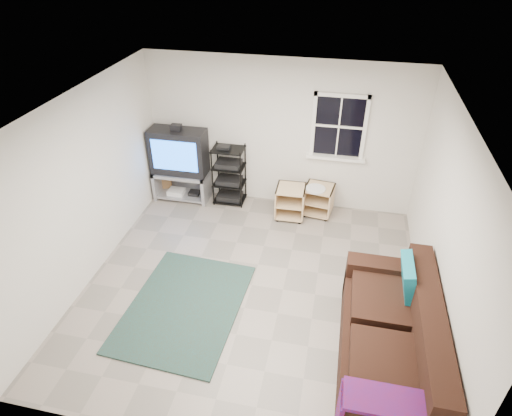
% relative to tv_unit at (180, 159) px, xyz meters
% --- Properties ---
extents(room, '(4.60, 4.62, 4.60)m').
position_rel_tv_unit_xyz_m(room, '(2.71, 0.24, 0.68)').
color(room, gray).
rests_on(room, ground).
extents(tv_unit, '(0.99, 0.49, 1.45)m').
position_rel_tv_unit_xyz_m(tv_unit, '(0.00, 0.00, 0.00)').
color(tv_unit, '#92939A').
rests_on(tv_unit, ground).
extents(av_rack, '(0.55, 0.40, 1.10)m').
position_rel_tv_unit_xyz_m(av_rack, '(0.89, 0.05, -0.32)').
color(av_rack, black).
rests_on(av_rack, ground).
extents(side_table_left, '(0.50, 0.50, 0.57)m').
position_rel_tv_unit_xyz_m(side_table_left, '(2.04, -0.17, -0.49)').
color(side_table_left, '#D9B285').
rests_on(side_table_left, ground).
extents(side_table_right, '(0.54, 0.54, 0.55)m').
position_rel_tv_unit_xyz_m(side_table_right, '(2.50, 0.01, -0.49)').
color(side_table_right, '#D9B285').
rests_on(side_table_right, ground).
extents(sofa, '(1.00, 2.26, 1.04)m').
position_rel_tv_unit_xyz_m(sofa, '(3.57, -2.97, -0.43)').
color(sofa, black).
rests_on(sofa, ground).
extents(shag_rug, '(1.53, 2.04, 0.02)m').
position_rel_tv_unit_xyz_m(shag_rug, '(0.97, -2.63, -0.78)').
color(shag_rug, '#2F2215').
rests_on(shag_rug, ground).
extents(paper_bag, '(0.29, 0.24, 0.36)m').
position_rel_tv_unit_xyz_m(paper_bag, '(-0.42, 0.14, -0.62)').
color(paper_bag, '#9A7145').
rests_on(paper_bag, ground).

